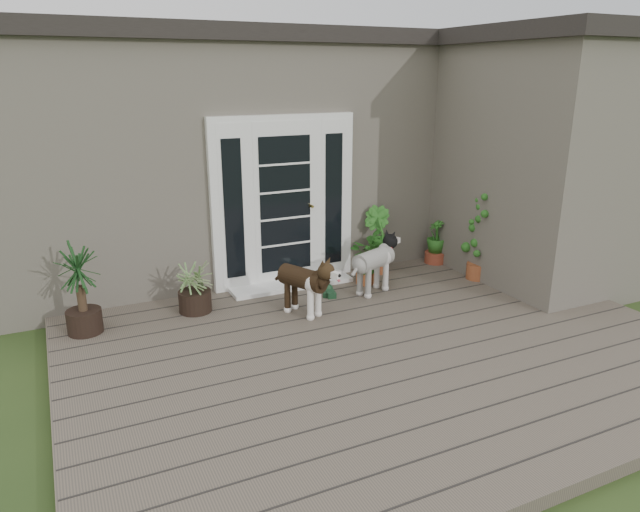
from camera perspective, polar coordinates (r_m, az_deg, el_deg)
name	(u,v)px	position (r m, az deg, el deg)	size (l,w,h in m)	color
deck	(386,351)	(5.97, 6.54, -9.31)	(6.20, 4.60, 0.12)	#6B5B4C
house_main	(246,153)	(9.27, -7.27, 10.04)	(7.40, 4.00, 3.10)	#665E54
roof_main	(242,41)	(9.21, -7.69, 20.27)	(7.60, 4.20, 0.20)	#2D2826
house_wing	(536,169)	(8.12, 20.49, 8.01)	(1.60, 2.40, 3.10)	#665E54
roof_wing	(551,34)	(8.05, 21.81, 19.64)	(1.80, 2.60, 0.20)	#2D2826
door_unit	(284,201)	(7.37, -3.56, 5.38)	(1.90, 0.14, 2.15)	white
door_step	(291,284)	(7.48, -2.83, -2.79)	(1.60, 0.40, 0.05)	white
brindle_dog	(303,288)	(6.53, -1.71, -3.17)	(0.32, 0.76, 0.63)	#322112
white_dog	(373,268)	(7.19, 5.28, -1.22)	(0.33, 0.77, 0.64)	beige
spider_plant	(194,284)	(6.75, -12.32, -2.73)	(0.62, 0.62, 0.66)	#90B36E
yucca	(80,288)	(6.50, -22.55, -2.97)	(0.69, 0.69, 1.00)	#113311
herb_a	(366,261)	(7.50, 4.51, -0.48)	(0.49, 0.49, 0.62)	#19591A
herb_b	(377,248)	(7.93, 5.68, 0.77)	(0.46, 0.46, 0.69)	#2A631C
herb_c	(436,246)	(8.49, 11.34, 1.00)	(0.33, 0.33, 0.51)	#2F641C
sapling	(481,224)	(7.82, 15.58, 3.04)	(0.44, 0.44, 1.50)	#235E1B
clog_left	(330,292)	(7.17, 0.97, -3.54)	(0.14, 0.31, 0.09)	#16371F
clog_right	(327,292)	(7.18, 0.72, -3.56)	(0.12, 0.27, 0.08)	#14321B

